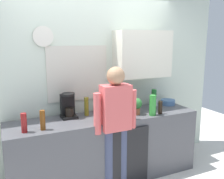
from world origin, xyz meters
name	(u,v)px	position (x,y,z in m)	size (l,w,h in m)	color
kitchen_counter	(106,148)	(0.00, 0.30, 0.45)	(2.58, 0.64, 0.90)	#4C4C51
dishwasher_panel	(129,158)	(0.18, -0.03, 0.41)	(0.56, 0.02, 0.81)	black
back_wall_assembly	(101,78)	(0.09, 0.70, 1.36)	(4.18, 0.42, 2.60)	silver
coffee_maker	(68,106)	(-0.47, 0.47, 1.05)	(0.20, 0.20, 0.33)	black
bottle_dark_sauce	(160,108)	(0.72, 0.08, 0.99)	(0.06, 0.06, 0.18)	black
bottle_red_vinegar	(24,123)	(-1.05, 0.14, 1.01)	(0.06, 0.06, 0.22)	maroon
bottle_clear_soda	(153,105)	(0.59, 0.08, 1.04)	(0.09, 0.09, 0.28)	#2D8C33
bottle_amber_beer	(43,120)	(-0.85, 0.13, 1.02)	(0.06, 0.06, 0.23)	brown
bottle_green_wine	(154,99)	(0.78, 0.32, 1.05)	(0.07, 0.07, 0.30)	#195923
bottle_olive_oil	(86,106)	(-0.22, 0.45, 1.03)	(0.06, 0.06, 0.25)	olive
cup_blue_mug	(127,114)	(0.22, 0.12, 0.95)	(0.08, 0.08, 0.10)	#3351B2
cup_white_mug	(155,103)	(0.91, 0.48, 0.95)	(0.08, 0.08, 0.10)	white
cup_yellow_cup	(114,109)	(0.18, 0.42, 0.95)	(0.07, 0.07, 0.09)	yellow
mixing_bowl	(168,102)	(1.13, 0.44, 0.94)	(0.22, 0.22, 0.08)	#4C72A5
potted_plant	(137,105)	(0.41, 0.20, 1.03)	(0.15, 0.15, 0.23)	#9E5638
dish_soap	(133,106)	(0.44, 0.35, 0.98)	(0.06, 0.06, 0.18)	green
storage_canister	(101,107)	(0.00, 0.46, 0.99)	(0.14, 0.14, 0.17)	silver
person_at_sink	(116,119)	(0.00, 0.00, 0.95)	(0.57, 0.22, 1.60)	#3F4766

